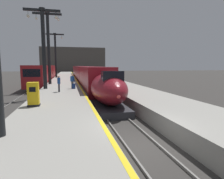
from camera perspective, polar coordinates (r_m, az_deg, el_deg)
ground_plane at (r=9.40m, az=8.76°, el=-16.37°), size 260.00×260.00×0.00m
platform_left at (r=32.90m, az=-14.37°, el=1.33°), size 4.80×110.00×1.05m
platform_right at (r=33.69m, az=-0.46°, el=1.68°), size 4.80×110.00×1.05m
platform_left_safety_stripe at (r=32.88m, az=-10.42°, el=2.35°), size 0.20×107.80×0.01m
rail_main_left at (r=35.76m, az=-8.96°, el=1.16°), size 0.08×110.00×0.12m
rail_main_right at (r=35.90m, az=-6.57°, el=1.23°), size 0.08×110.00×0.12m
rail_secondary_left at (r=36.11m, az=-21.89°, el=0.79°), size 0.08×110.00×0.12m
rail_secondary_right at (r=35.91m, az=-19.52°, el=0.86°), size 0.08×110.00×0.12m
highspeed_train_main at (r=39.95m, az=-8.38°, el=4.52°), size 2.92×56.82×3.60m
regional_train_adjacent at (r=46.16m, az=-19.13°, el=4.76°), size 2.85×36.60×3.80m
station_column_mid at (r=23.76m, az=-19.91°, el=13.53°), size 4.00×0.68×9.14m
station_column_far at (r=29.74m, az=-18.58°, el=13.39°), size 4.00×0.68×10.28m
station_column_distant at (r=45.83m, az=-16.63°, el=10.93°), size 4.00×0.68×9.96m
passenger_near_edge at (r=22.92m, az=-11.81°, el=2.75°), size 0.48×0.40×1.69m
passenger_mid_platform at (r=20.26m, az=-15.68°, el=2.08°), size 0.32×0.55×1.69m
rolling_suitcase at (r=22.75m, az=-11.44°, el=1.00°), size 0.40×0.22×0.98m
ticket_machine_yellow at (r=13.72m, az=-22.52°, el=-1.56°), size 0.76×0.62×1.60m
terminus_back_wall at (r=110.08m, az=-11.48°, el=8.71°), size 36.00×2.00×14.00m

